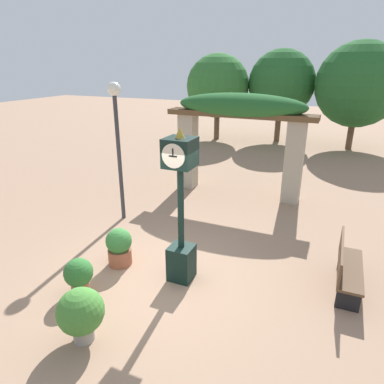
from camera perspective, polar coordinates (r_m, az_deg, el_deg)
name	(u,v)px	position (r m, az deg, el deg)	size (l,w,h in m)	color
ground_plane	(162,278)	(6.80, -5.02, -14.02)	(60.00, 60.00, 0.00)	#9E7A60
pedestal_clock	(181,210)	(6.08, -1.88, -3.03)	(0.49, 0.54, 2.89)	black
pergola	(240,120)	(10.32, 7.94, 11.76)	(4.41, 1.10, 3.07)	#A89E89
potted_plant_near_left	(79,275)	(6.48, -18.35, -12.96)	(0.51, 0.51, 0.69)	#9E563D
potted_plant_near_right	(81,313)	(5.48, -18.03, -18.59)	(0.69, 0.69, 0.86)	gray
potted_plant_far_left	(119,246)	(7.13, -12.04, -8.85)	(0.52, 0.52, 0.79)	#9E563D
park_bench	(347,267)	(6.86, 24.36, -11.35)	(0.42, 1.52, 0.89)	brown
lamp_post	(117,125)	(8.59, -12.43, 10.84)	(0.32, 0.32, 3.46)	#333338
tree_line	(296,85)	(17.88, 16.88, 16.74)	(10.05, 3.97, 4.84)	brown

